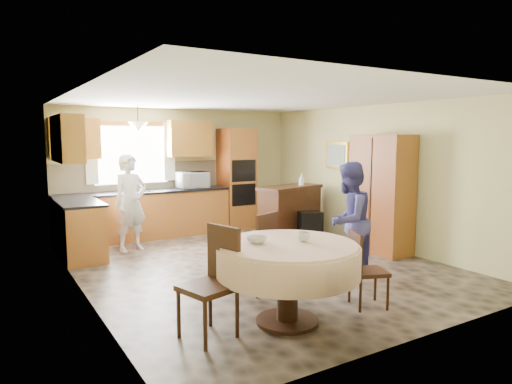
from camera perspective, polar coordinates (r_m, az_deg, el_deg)
The scene contains 36 objects.
floor at distance 7.04m, azimuth 0.02°, elevation -9.09°, with size 5.00×6.00×0.01m, color brown.
ceiling at distance 6.79m, azimuth 0.03°, elevation 11.64°, with size 5.00×6.00×0.01m, color white.
wall_back at distance 9.48m, azimuth -9.46°, elevation 2.61°, with size 5.00×0.02×2.50m, color tan.
wall_front at distance 4.54m, azimuth 20.17°, elevation -2.20°, with size 5.00×0.02×2.50m, color tan.
wall_left at distance 5.91m, azimuth -21.16°, elevation -0.24°, with size 0.02×6.00×2.50m, color tan.
wall_right at distance 8.37m, azimuth 14.80°, elevation 1.94°, with size 0.02×6.00×2.50m, color tan.
window at distance 9.12m, azimuth -15.31°, elevation 4.51°, with size 1.40×0.03×1.10m, color white.
curtain_left at distance 8.89m, azimuth -19.89°, elevation 4.61°, with size 0.22×0.02×1.15m, color white.
curtain_right at distance 9.31m, azimuth -10.78°, elevation 4.98°, with size 0.22×0.02×1.15m, color white.
base_cab_back at distance 9.01m, azimuth -13.67°, elevation -2.89°, with size 3.30×0.60×0.88m, color #AE732E.
counter_back at distance 8.95m, azimuth -13.75°, elevation 0.01°, with size 3.30×0.64×0.04m, color black.
base_cab_left at distance 7.83m, azimuth -21.11°, elevation -4.60°, with size 0.60×1.20×0.88m, color #AE732E.
counter_left at distance 7.76m, azimuth -21.25°, elevation -1.27°, with size 0.64×1.20×0.04m, color black.
backsplash at distance 9.20m, azimuth -14.35°, elevation 1.93°, with size 3.30×0.02×0.55m, color tan.
wall_cab_left at distance 8.74m, azimuth -21.77°, elevation 6.21°, with size 0.85×0.33×0.72m, color #A57229.
wall_cab_right at distance 9.36m, azimuth -8.30°, elevation 6.63°, with size 0.90×0.33×0.72m, color #A57229.
wall_cab_side at distance 7.67m, azimuth -22.57°, elevation 6.16°, with size 0.33×1.20×0.72m, color #A57229.
oven_tower at distance 9.71m, azimuth -2.44°, elevation 1.67°, with size 0.66×0.62×2.12m, color #AE732E.
oven_upper at distance 9.42m, azimuth -1.52°, elevation 2.68°, with size 0.56×0.01×0.45m, color black.
oven_lower at distance 9.47m, azimuth -1.51°, elevation -0.34°, with size 0.56×0.01×0.45m, color black.
pendant at distance 8.66m, azimuth -14.53°, elevation 7.86°, with size 0.36×0.36×0.18m, color beige.
sideboard at distance 8.75m, azimuth 4.28°, elevation -2.75°, with size 1.34×0.55×0.96m, color #3D2010.
space_heater at distance 8.49m, azimuth 6.77°, elevation -4.37°, with size 0.42×0.29×0.58m, color black.
cupboard at distance 7.93m, azimuth 15.39°, elevation -0.25°, with size 0.52×1.04×1.98m, color #AE732E.
dining_table at distance 4.77m, azimuth 3.99°, elevation -8.59°, with size 1.49×1.49×0.85m.
chair_left at distance 4.51m, azimuth -5.21°, elevation -10.43°, with size 0.57×0.57×1.07m.
chair_back at distance 5.70m, azimuth 0.47°, elevation -7.07°, with size 0.57×0.57×1.01m.
chair_right at distance 5.39m, azimuth 13.22°, elevation -8.94°, with size 0.49×0.49×0.87m.
framed_picture at distance 9.06m, azimuth 10.10°, elevation 4.57°, with size 0.06×0.61×0.51m.
microwave at distance 9.22m, azimuth -7.93°, elevation 1.48°, with size 0.59×0.40×0.33m, color silver.
person_sink at distance 8.04m, azimuth -15.41°, elevation -1.32°, with size 0.60×0.40×1.65m, color silver.
person_dining at distance 6.33m, azimuth 11.48°, elevation -3.55°, with size 0.78×0.61×1.61m, color #3E3C83.
bowl_sideboard at distance 8.55m, azimuth 3.05°, elevation 0.45°, with size 0.22×0.22×0.05m, color #B2B2B2.
bottle_sideboard at distance 8.82m, azimuth 5.70°, elevation 1.38°, with size 0.11×0.11×0.28m, color silver.
cup_table at distance 4.80m, azimuth 5.95°, elevation -5.60°, with size 0.13×0.13×0.10m, color #B2B2B2.
bowl_table at distance 4.71m, azimuth 0.10°, elevation -6.00°, with size 0.21×0.21×0.07m, color #B2B2B2.
Camera 1 is at (-3.52, -5.78, 1.93)m, focal length 32.00 mm.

